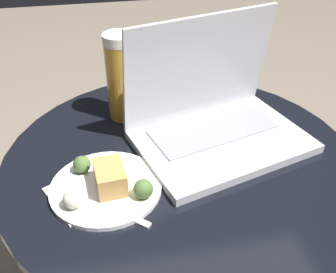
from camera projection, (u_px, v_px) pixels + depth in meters
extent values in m
cylinder|color=#515156|center=(179.00, 245.00, 0.96)|extent=(0.06, 0.06, 0.51)
cylinder|color=black|center=(181.00, 160.00, 0.81)|extent=(0.72, 0.72, 0.02)
cube|color=white|center=(97.00, 188.00, 0.72)|extent=(0.20, 0.17, 0.00)
cube|color=silver|center=(222.00, 141.00, 0.83)|extent=(0.40, 0.32, 0.02)
cube|color=gray|center=(213.00, 129.00, 0.85)|extent=(0.29, 0.18, 0.00)
cube|color=silver|center=(199.00, 68.00, 0.83)|extent=(0.34, 0.13, 0.23)
cube|color=silver|center=(200.00, 69.00, 0.83)|extent=(0.31, 0.11, 0.21)
cylinder|color=gold|center=(122.00, 82.00, 0.88)|extent=(0.07, 0.07, 0.18)
cylinder|color=white|center=(119.00, 39.00, 0.82)|extent=(0.07, 0.07, 0.02)
cylinder|color=white|center=(106.00, 187.00, 0.72)|extent=(0.20, 0.20, 0.01)
cube|color=tan|center=(110.00, 177.00, 0.70)|extent=(0.06, 0.08, 0.04)
sphere|color=#4C6B33|center=(82.00, 164.00, 0.74)|extent=(0.03, 0.03, 0.03)
sphere|color=#4C6B33|center=(143.00, 189.00, 0.68)|extent=(0.03, 0.03, 0.03)
sphere|color=beige|center=(72.00, 199.00, 0.66)|extent=(0.03, 0.03, 0.03)
cube|color=silver|center=(117.00, 211.00, 0.67)|extent=(0.11, 0.10, 0.00)
cube|color=silver|center=(74.00, 192.00, 0.71)|extent=(0.06, 0.06, 0.00)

